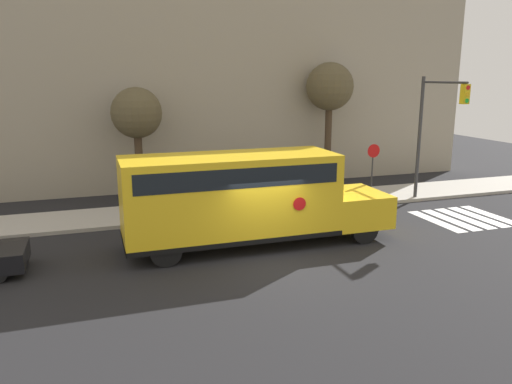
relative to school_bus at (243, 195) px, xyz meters
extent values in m
plane|color=black|center=(0.43, -1.65, -1.81)|extent=(60.00, 60.00, 0.00)
cube|color=#B2ADA3|center=(0.43, 4.85, -1.73)|extent=(44.00, 3.00, 0.15)
cube|color=#9E937F|center=(0.43, 11.35, 4.96)|extent=(32.00, 4.00, 13.53)
cube|color=white|center=(8.34, 0.35, -1.80)|extent=(0.50, 3.20, 0.01)
cube|color=white|center=(9.04, 0.35, -1.80)|extent=(0.50, 3.20, 0.01)
cube|color=white|center=(9.74, 0.35, -1.80)|extent=(0.50, 3.20, 0.01)
cube|color=white|center=(10.44, 0.35, -1.80)|extent=(0.50, 3.20, 0.01)
cube|color=white|center=(11.14, 0.35, -1.80)|extent=(0.50, 3.20, 0.01)
cube|color=yellow|center=(-0.43, 0.00, 0.02)|extent=(7.20, 2.50, 2.76)
cube|color=yellow|center=(4.25, 0.00, -0.78)|extent=(2.15, 2.50, 1.16)
cube|color=black|center=(-0.43, 0.00, -1.28)|extent=(7.20, 2.54, 0.16)
cube|color=black|center=(-0.43, 0.00, 0.85)|extent=(6.63, 2.53, 0.64)
cylinder|color=red|center=(1.55, -1.29, -0.12)|extent=(0.44, 0.02, 0.44)
cylinder|color=black|center=(4.14, 1.08, -1.31)|extent=(1.00, 0.30, 1.00)
cylinder|color=black|center=(4.14, -1.08, -1.31)|extent=(1.00, 0.30, 1.00)
cylinder|color=black|center=(-2.83, 1.08, -1.31)|extent=(1.00, 0.30, 1.00)
cylinder|color=black|center=(-2.83, -1.08, -1.31)|extent=(1.00, 0.30, 1.00)
cylinder|color=black|center=(-7.62, 0.71, -1.49)|extent=(0.64, 0.22, 0.64)
cylinder|color=#38383A|center=(7.42, 3.89, -0.57)|extent=(0.07, 0.07, 2.48)
cylinder|color=red|center=(7.42, 3.84, 0.64)|extent=(0.62, 0.03, 0.62)
cylinder|color=#38383A|center=(9.74, 3.72, 1.07)|extent=(0.16, 0.16, 5.76)
cylinder|color=#38383A|center=(9.74, 2.31, 3.70)|extent=(0.10, 2.84, 0.10)
cube|color=yellow|center=(9.74, 0.99, 3.25)|extent=(0.28, 0.28, 0.80)
cylinder|color=red|center=(9.74, 0.84, 3.51)|extent=(0.18, 0.02, 0.18)
cylinder|color=#EAB214|center=(9.74, 0.84, 3.25)|extent=(0.18, 0.02, 0.18)
cylinder|color=green|center=(9.74, 0.84, 2.99)|extent=(0.18, 0.02, 0.18)
cylinder|color=#423323|center=(7.30, 8.23, 0.44)|extent=(0.36, 0.36, 4.49)
sphere|color=brown|center=(7.30, 8.23, 3.43)|extent=(2.49, 2.49, 2.49)
cylinder|color=#423323|center=(-2.69, 7.81, -0.09)|extent=(0.37, 0.37, 3.43)
sphere|color=brown|center=(-2.69, 7.81, 2.32)|extent=(2.34, 2.34, 2.34)
camera|label=1|loc=(-4.82, -15.81, 3.97)|focal=35.00mm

